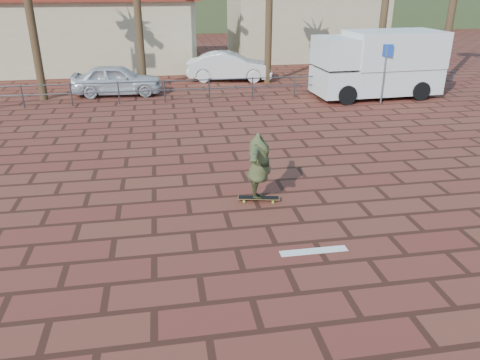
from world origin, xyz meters
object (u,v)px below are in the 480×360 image
object	(u,v)px
longboard	(259,198)
car_silver	(117,80)
car_white	(230,66)
campervan	(378,63)
skateboarder	(259,166)

from	to	relation	value
longboard	car_silver	distance (m)	13.36
longboard	car_white	xyz separation A→B (m)	(1.54, 15.22, 0.67)
longboard	car_white	distance (m)	15.31
campervan	car_white	size ratio (longest dim) A/B	1.28
longboard	campervan	size ratio (longest dim) A/B	0.18
skateboarder	car_white	distance (m)	15.30
campervan	car_silver	distance (m)	12.24
skateboarder	car_silver	xyz separation A→B (m)	(-4.25, 12.65, -0.22)
longboard	car_silver	xyz separation A→B (m)	(-4.25, 12.65, 0.63)
car_white	longboard	bearing A→B (deg)	-175.78
car_white	skateboarder	bearing A→B (deg)	-175.78
car_silver	car_white	xyz separation A→B (m)	(5.79, 2.57, 0.04)
skateboarder	car_silver	bearing A→B (deg)	33.76
car_silver	skateboarder	bearing A→B (deg)	-157.85
skateboarder	car_white	world-z (taller)	skateboarder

